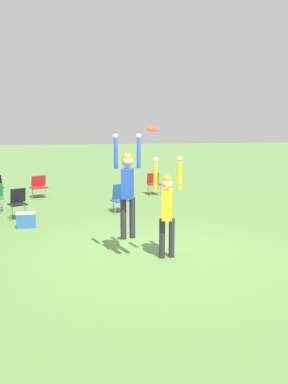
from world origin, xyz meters
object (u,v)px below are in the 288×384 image
(camping_chair_4, at_px, (119,196))
(person_defending, at_px, (167,206))
(person_jumping, at_px, (128,184))
(camping_chair_0, at_px, (39,185))
(frisbee, at_px, (153,129))
(cooler_box, at_px, (26,220))
(camping_chair_3, at_px, (154,182))
(camping_chair_1, at_px, (18,201))

(camping_chair_4, bearing_deg, person_defending, 68.67)
(camping_chair_4, bearing_deg, person_jumping, 58.64)
(person_jumping, height_order, camping_chair_0, person_jumping)
(frisbee, distance_m, camping_chair_4, 4.88)
(camping_chair_0, height_order, camping_chair_4, camping_chair_4)
(camping_chair_0, relative_size, cooler_box, 1.72)
(camping_chair_3, xyz_separation_m, camping_chair_4, (-1.87, -2.88, -0.02))
(person_defending, xyz_separation_m, frisbee, (-0.28, 0.07, 1.51))
(person_jumping, bearing_deg, camping_chair_0, 34.36)
(camping_chair_0, bearing_deg, camping_chair_3, 151.79)
(person_jumping, relative_size, cooler_box, 4.43)
(camping_chair_1, height_order, cooler_box, camping_chair_1)
(camping_chair_1, bearing_deg, cooler_box, 77.41)
(camping_chair_4, bearing_deg, camping_chair_1, -20.05)
(person_jumping, height_order, camping_chair_3, person_jumping)
(frisbee, distance_m, camping_chair_0, 8.36)
(camping_chair_3, bearing_deg, person_defending, 73.75)
(camping_chair_0, distance_m, camping_chair_3, 4.49)
(frisbee, relative_size, camping_chair_0, 0.31)
(person_jumping, xyz_separation_m, camping_chair_4, (0.52, 4.21, -1.01))
(person_jumping, relative_size, camping_chair_0, 2.58)
(camping_chair_0, bearing_deg, camping_chair_4, 105.28)
(frisbee, height_order, camping_chair_4, frisbee)
(frisbee, bearing_deg, person_jumping, 158.85)
(camping_chair_3, bearing_deg, camping_chair_1, 28.67)
(person_defending, bearing_deg, person_jumping, -90.00)
(camping_chair_1, distance_m, camping_chair_3, 5.81)
(frisbee, relative_size, camping_chair_4, 0.29)
(cooler_box, bearing_deg, camping_chair_4, 25.72)
(person_jumping, bearing_deg, person_defending, -90.00)
(camping_chair_3, bearing_deg, camping_chair_4, 53.32)
(person_jumping, relative_size, camping_chair_4, 2.40)
(cooler_box, bearing_deg, camping_chair_3, 42.31)
(camping_chair_3, height_order, cooler_box, camping_chair_3)
(cooler_box, bearing_deg, person_jumping, -52.47)
(camping_chair_3, relative_size, cooler_box, 1.78)
(camping_chair_0, xyz_separation_m, camping_chair_4, (2.60, -3.27, 0.02))
(frisbee, height_order, camping_chair_1, frisbee)
(cooler_box, bearing_deg, camping_chair_1, 104.74)
(person_defending, relative_size, camping_chair_1, 2.34)
(person_defending, distance_m, camping_chair_3, 7.55)
(person_defending, distance_m, frisbee, 1.54)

